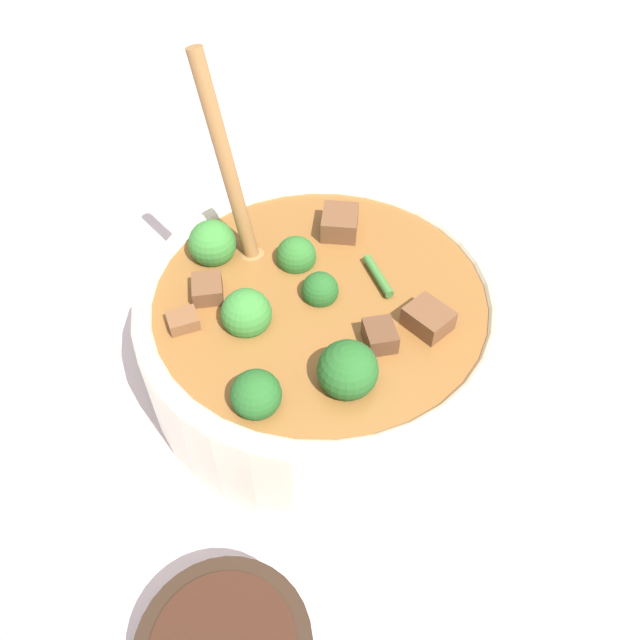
# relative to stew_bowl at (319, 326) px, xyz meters

# --- Properties ---
(ground_plane) EXTENTS (4.00, 4.00, 0.00)m
(ground_plane) POSITION_rel_stew_bowl_xyz_m (-0.00, 0.00, -0.06)
(ground_plane) COLOR silver
(stew_bowl) EXTENTS (0.29, 0.29, 0.25)m
(stew_bowl) POSITION_rel_stew_bowl_xyz_m (0.00, 0.00, 0.00)
(stew_bowl) COLOR beige
(stew_bowl) RESTS_ON ground_plane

